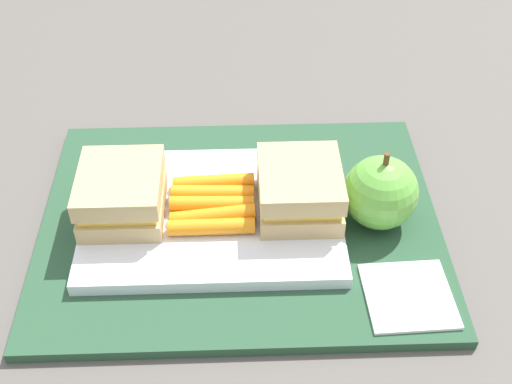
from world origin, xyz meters
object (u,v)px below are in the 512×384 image
object	(u,v)px
sandwich_half_right	(302,189)
sandwich_half_left	(124,193)
apple	(383,193)
paper_napkin	(411,296)
food_tray	(215,214)
carrot_sticks_bundle	(215,204)

from	to	relation	value
sandwich_half_right	sandwich_half_left	bearing A→B (deg)	180.00
apple	paper_napkin	xyz separation A→B (m)	(0.01, -0.09, -0.03)
food_tray	paper_napkin	size ratio (longest dim) A/B	3.29
sandwich_half_left	paper_napkin	xyz separation A→B (m)	(0.24, -0.10, -0.03)
paper_napkin	carrot_sticks_bundle	bearing A→B (deg)	149.25
food_tray	apple	distance (m)	0.15
sandwich_half_left	paper_napkin	world-z (taller)	sandwich_half_left
carrot_sticks_bundle	sandwich_half_left	bearing A→B (deg)	179.75
apple	paper_napkin	bearing A→B (deg)	-82.85
sandwich_half_left	carrot_sticks_bundle	bearing A→B (deg)	-0.25
paper_napkin	sandwich_half_right	bearing A→B (deg)	130.79
sandwich_half_left	sandwich_half_right	size ratio (longest dim) A/B	1.00
sandwich_half_left	carrot_sticks_bundle	size ratio (longest dim) A/B	1.04
apple	carrot_sticks_bundle	bearing A→B (deg)	177.91
carrot_sticks_bundle	paper_napkin	distance (m)	0.19
sandwich_half_right	apple	bearing A→B (deg)	-4.64
apple	paper_napkin	distance (m)	0.10
sandwich_half_left	sandwich_half_right	distance (m)	0.16
carrot_sticks_bundle	apple	distance (m)	0.15
food_tray	sandwich_half_left	size ratio (longest dim) A/B	2.88
paper_napkin	apple	bearing A→B (deg)	97.15
carrot_sticks_bundle	paper_napkin	xyz separation A→B (m)	(0.16, -0.09, -0.02)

